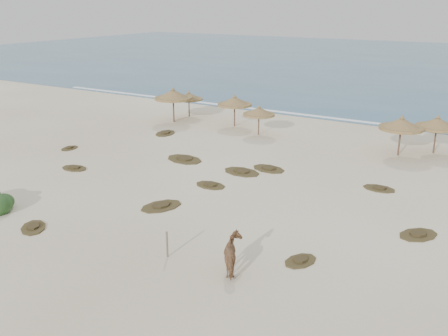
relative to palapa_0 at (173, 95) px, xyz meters
The scene contains 24 objects.
ground 21.53m from the palapa_0, 53.46° to the right, with size 160.00×160.00×0.00m, color #F4ECC9.
ocean 59.25m from the palapa_0, 77.57° to the left, with size 200.00×100.00×0.01m, color #2A5C7F.
foam_line 15.68m from the palapa_0, 34.67° to the left, with size 70.00×0.60×0.01m, color white.
palapa_0 is the anchor object (origin of this frame).
palapa_1 2.56m from the palapa_0, 91.38° to the left, with size 3.28×3.28×2.45m.
palapa_2 5.70m from the palapa_0, 14.59° to the left, with size 3.50×3.50×2.78m.
palapa_3 8.69m from the palapa_0, ahead, with size 2.64×2.64×2.46m.
palapa_4 19.82m from the palapa_0, ahead, with size 3.75×3.75×2.91m.
palapa_5 21.95m from the palapa_0, ahead, with size 3.95×3.95×2.80m.
horse 26.88m from the palapa_0, 48.26° to the right, with size 0.81×1.78×1.51m, color #9B6E46.
fence_post_near 25.29m from the palapa_0, 54.06° to the right, with size 0.09×0.09×1.18m, color #6D6252.
fence_post_far 26.54m from the palapa_0, 48.37° to the right, with size 0.08×0.08×1.16m, color #6D6252.
scrub_0 14.51m from the palapa_0, 80.43° to the right, with size 1.88×1.25×0.16m.
scrub_1 11.77m from the palapa_0, 49.89° to the right, with size 3.14×2.37×0.16m.
scrub_2 17.08m from the palapa_0, 46.12° to the right, with size 2.02×1.39×0.16m.
scrub_3 15.34m from the palapa_0, 36.90° to the right, with size 2.70×1.94×0.16m.
scrub_4 26.93m from the palapa_0, 28.30° to the right, with size 2.23×2.42×0.16m.
scrub_6 4.90m from the palapa_0, 63.12° to the right, with size 2.01×2.56×0.16m.
scrub_7 21.93m from the palapa_0, 20.26° to the right, with size 1.91×1.27×0.16m.
scrub_8 11.36m from the palapa_0, 97.58° to the right, with size 1.13×1.59×0.16m.
scrub_9 19.85m from the palapa_0, 55.41° to the right, with size 2.28×2.73×0.16m.
scrub_11 22.92m from the palapa_0, 70.71° to the right, with size 2.10×2.06×0.16m.
scrub_12 26.83m from the palapa_0, 41.99° to the right, with size 1.52×1.87×0.16m.
scrub_13 15.55m from the palapa_0, 29.87° to the right, with size 2.55×1.92×0.16m.
Camera 1 is at (14.01, -18.31, 10.44)m, focal length 40.00 mm.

